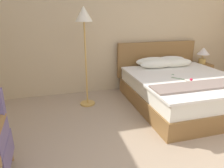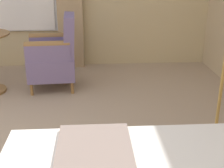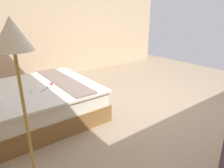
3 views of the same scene
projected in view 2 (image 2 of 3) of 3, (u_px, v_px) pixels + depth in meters
armchair_by_window at (55, 56)px, 3.80m from camera, size 0.58×0.61×0.91m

